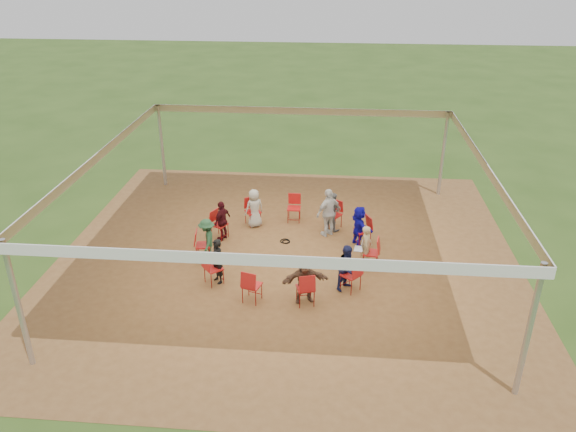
# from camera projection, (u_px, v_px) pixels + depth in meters

# --- Properties ---
(ground) EXTENTS (80.00, 80.00, 0.00)m
(ground) POSITION_uv_depth(u_px,v_px,m) (287.00, 257.00, 16.05)
(ground) COLOR #2D4A17
(ground) RESTS_ON ground
(dirt_patch) EXTENTS (13.00, 13.00, 0.00)m
(dirt_patch) POSITION_uv_depth(u_px,v_px,m) (287.00, 257.00, 16.04)
(dirt_patch) COLOR brown
(dirt_patch) RESTS_ON ground
(tent) EXTENTS (10.33, 10.33, 3.00)m
(tent) POSITION_uv_depth(u_px,v_px,m) (287.00, 180.00, 15.02)
(tent) COLOR #B2B2B7
(tent) RESTS_ON ground
(chair_0) EXTENTS (0.50, 0.48, 0.90)m
(chair_0) POSITION_uv_depth(u_px,v_px,m) (371.00, 253.00, 15.36)
(chair_0) COLOR red
(chair_0) RESTS_ON ground
(chair_1) EXTENTS (0.57, 0.56, 0.90)m
(chair_1) POSITION_uv_depth(u_px,v_px,m) (362.00, 231.00, 16.55)
(chair_1) COLOR red
(chair_1) RESTS_ON ground
(chair_2) EXTENTS (0.59, 0.60, 0.90)m
(chair_2) POSITION_uv_depth(u_px,v_px,m) (334.00, 215.00, 17.53)
(chair_2) COLOR red
(chair_2) RESTS_ON ground
(chair_3) EXTENTS (0.42, 0.44, 0.90)m
(chair_3) POSITION_uv_depth(u_px,v_px,m) (294.00, 208.00, 17.97)
(chair_3) COLOR red
(chair_3) RESTS_ON ground
(chair_4) EXTENTS (0.59, 0.60, 0.90)m
(chair_4) POSITION_uv_depth(u_px,v_px,m) (253.00, 212.00, 17.74)
(chair_4) COLOR red
(chair_4) RESTS_ON ground
(chair_5) EXTENTS (0.58, 0.57, 0.90)m
(chair_5) POSITION_uv_depth(u_px,v_px,m) (219.00, 225.00, 16.91)
(chair_5) COLOR red
(chair_5) RESTS_ON ground
(chair_6) EXTENTS (0.49, 0.48, 0.90)m
(chair_6) POSITION_uv_depth(u_px,v_px,m) (203.00, 245.00, 15.74)
(chair_6) COLOR red
(chair_6) RESTS_ON ground
(chair_7) EXTENTS (0.61, 0.61, 0.90)m
(chair_7) POSITION_uv_depth(u_px,v_px,m) (214.00, 268.00, 14.61)
(chair_7) COLOR red
(chair_7) RESTS_ON ground
(chair_8) EXTENTS (0.53, 0.54, 0.90)m
(chair_8) POSITION_uv_depth(u_px,v_px,m) (252.00, 286.00, 13.88)
(chair_8) COLOR red
(chair_8) RESTS_ON ground
(chair_9) EXTENTS (0.53, 0.54, 0.90)m
(chair_9) POSITION_uv_depth(u_px,v_px,m) (305.00, 288.00, 13.77)
(chair_9) COLOR red
(chair_9) RESTS_ON ground
(chair_10) EXTENTS (0.61, 0.61, 0.90)m
(chair_10) POSITION_uv_depth(u_px,v_px,m) (351.00, 275.00, 14.32)
(chair_10) COLOR red
(chair_10) RESTS_ON ground
(person_seated_0) EXTENTS (0.36, 0.49, 1.24)m
(person_seated_0) POSITION_uv_depth(u_px,v_px,m) (367.00, 247.00, 15.31)
(person_seated_0) COLOR tan
(person_seated_0) RESTS_ON ground
(person_seated_1) EXTENTS (0.86, 1.22, 1.24)m
(person_seated_1) POSITION_uv_depth(u_px,v_px,m) (359.00, 226.00, 16.44)
(person_seated_1) COLOR #0F0B9E
(person_seated_1) RESTS_ON ground
(person_seated_2) EXTENTS (0.69, 0.62, 1.24)m
(person_seated_2) POSITION_uv_depth(u_px,v_px,m) (332.00, 211.00, 17.37)
(person_seated_2) COLOR slate
(person_seated_2) RESTS_ON ground
(person_seated_3) EXTENTS (0.69, 0.61, 1.24)m
(person_seated_3) POSITION_uv_depth(u_px,v_px,m) (254.00, 208.00, 17.57)
(person_seated_3) COLOR #A8A696
(person_seated_3) RESTS_ON ground
(person_seated_4) EXTENTS (0.64, 0.82, 1.24)m
(person_seated_4) POSITION_uv_depth(u_px,v_px,m) (222.00, 220.00, 16.78)
(person_seated_4) COLOR #3B0B12
(person_seated_4) RESTS_ON ground
(person_seated_5) EXTENTS (0.50, 0.85, 1.24)m
(person_seated_5) POSITION_uv_depth(u_px,v_px,m) (207.00, 240.00, 15.67)
(person_seated_5) COLOR #21472A
(person_seated_5) RESTS_ON ground
(person_seated_6) EXTENTS (0.52, 0.54, 1.24)m
(person_seated_6) POSITION_uv_depth(u_px,v_px,m) (217.00, 261.00, 14.60)
(person_seated_6) COLOR black
(person_seated_6) RESTS_ON ground
(person_seated_7) EXTENTS (1.22, 0.73, 1.24)m
(person_seated_7) POSITION_uv_depth(u_px,v_px,m) (304.00, 280.00, 13.80)
(person_seated_7) COLOR brown
(person_seated_7) RESTS_ON ground
(person_seated_8) EXTENTS (0.66, 0.68, 1.24)m
(person_seated_8) POSITION_uv_depth(u_px,v_px,m) (348.00, 267.00, 14.32)
(person_seated_8) COLOR #181C47
(person_seated_8) RESTS_ON ground
(standing_person) EXTENTS (0.98, 0.92, 1.52)m
(standing_person) POSITION_uv_depth(u_px,v_px,m) (329.00, 212.00, 16.95)
(standing_person) COLOR silver
(standing_person) RESTS_ON ground
(cable_coil) EXTENTS (0.37, 0.37, 0.03)m
(cable_coil) POSITION_uv_depth(u_px,v_px,m) (285.00, 241.00, 16.87)
(cable_coil) COLOR black
(cable_coil) RESTS_ON ground
(laptop) EXTENTS (0.31, 0.37, 0.23)m
(laptop) POSITION_uv_depth(u_px,v_px,m) (361.00, 247.00, 15.35)
(laptop) COLOR #B7B7BC
(laptop) RESTS_ON ground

